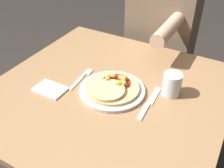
% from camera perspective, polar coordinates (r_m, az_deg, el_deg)
% --- Properties ---
extents(dining_table, '(0.95, 0.94, 0.75)m').
position_cam_1_polar(dining_table, '(1.18, -0.86, -5.95)').
color(dining_table, '#9E754C').
rests_on(dining_table, ground_plane).
extents(plate, '(0.27, 0.27, 0.01)m').
position_cam_1_polar(plate, '(1.09, 0.00, -1.40)').
color(plate, beige).
rests_on(plate, dining_table).
extents(pizza, '(0.22, 0.22, 0.04)m').
position_cam_1_polar(pizza, '(1.07, -0.03, -0.74)').
color(pizza, '#DBBC7A').
rests_on(pizza, plate).
extents(fork, '(0.03, 0.18, 0.00)m').
position_cam_1_polar(fork, '(1.18, -6.50, 1.42)').
color(fork, silver).
rests_on(fork, dining_table).
extents(knife, '(0.03, 0.22, 0.00)m').
position_cam_1_polar(knife, '(1.04, 8.10, -4.17)').
color(knife, silver).
rests_on(knife, dining_table).
extents(drinking_glass, '(0.08, 0.08, 0.10)m').
position_cam_1_polar(drinking_glass, '(1.08, 12.90, -0.07)').
color(drinking_glass, silver).
rests_on(drinking_glass, dining_table).
extents(napkin, '(0.13, 0.09, 0.01)m').
position_cam_1_polar(napkin, '(1.13, -13.32, -1.12)').
color(napkin, silver).
rests_on(napkin, dining_table).
extents(person_diner, '(0.39, 0.52, 1.20)m').
position_cam_1_polar(person_diner, '(1.63, 10.51, 9.65)').
color(person_diner, '#2D2D38').
rests_on(person_diner, ground_plane).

